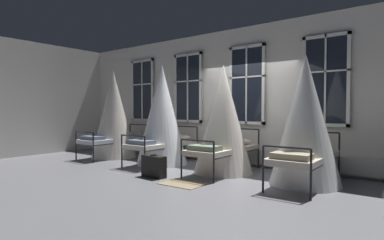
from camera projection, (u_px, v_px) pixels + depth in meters
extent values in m
plane|color=slate|center=(220.00, 173.00, 6.88)|extent=(22.04, 22.04, 0.00)
cube|color=silver|center=(249.00, 96.00, 7.86)|extent=(12.02, 0.10, 3.43)
cube|color=silver|center=(17.00, 98.00, 9.24)|extent=(0.10, 6.74, 3.43)
cube|color=black|center=(142.00, 90.00, 10.03)|extent=(0.96, 0.02, 1.93)
cube|color=silver|center=(143.00, 120.00, 10.06)|extent=(0.96, 0.06, 0.07)
cube|color=silver|center=(142.00, 61.00, 10.00)|extent=(0.96, 0.06, 0.07)
cube|color=silver|center=(133.00, 91.00, 10.30)|extent=(0.07, 0.06, 1.93)
cube|color=silver|center=(152.00, 90.00, 9.75)|extent=(0.07, 0.06, 1.93)
cube|color=silver|center=(142.00, 90.00, 10.03)|extent=(0.04, 0.06, 1.93)
cube|color=silver|center=(142.00, 84.00, 10.02)|extent=(0.96, 0.06, 0.04)
cube|color=black|center=(188.00, 88.00, 8.90)|extent=(0.96, 0.02, 1.93)
cube|color=silver|center=(188.00, 121.00, 8.93)|extent=(0.96, 0.06, 0.07)
cube|color=silver|center=(188.00, 55.00, 8.87)|extent=(0.96, 0.06, 0.07)
cube|color=silver|center=(176.00, 89.00, 9.17)|extent=(0.07, 0.06, 1.93)
cube|color=silver|center=(201.00, 87.00, 8.62)|extent=(0.07, 0.06, 1.93)
cube|color=silver|center=(188.00, 88.00, 8.90)|extent=(0.04, 0.06, 1.93)
cube|color=silver|center=(188.00, 81.00, 8.89)|extent=(0.96, 0.06, 0.04)
cube|color=black|center=(247.00, 85.00, 7.77)|extent=(0.96, 0.02, 1.93)
cube|color=silver|center=(246.00, 123.00, 7.80)|extent=(0.96, 0.06, 0.07)
cube|color=silver|center=(247.00, 47.00, 7.74)|extent=(0.96, 0.06, 0.07)
cube|color=silver|center=(231.00, 86.00, 8.04)|extent=(0.07, 0.06, 1.93)
cube|color=silver|center=(264.00, 84.00, 7.49)|extent=(0.07, 0.06, 1.93)
cube|color=silver|center=(247.00, 85.00, 7.77)|extent=(0.04, 0.06, 1.93)
cube|color=silver|center=(247.00, 77.00, 7.76)|extent=(0.96, 0.06, 0.04)
cube|color=black|center=(325.00, 81.00, 6.64)|extent=(0.96, 0.02, 1.93)
cube|color=silver|center=(325.00, 125.00, 6.67)|extent=(0.96, 0.06, 0.07)
cube|color=silver|center=(326.00, 36.00, 6.61)|extent=(0.96, 0.06, 0.07)
cube|color=silver|center=(304.00, 82.00, 6.91)|extent=(0.07, 0.06, 1.93)
cube|color=silver|center=(349.00, 79.00, 6.36)|extent=(0.07, 0.06, 1.93)
cube|color=silver|center=(325.00, 81.00, 6.64)|extent=(0.04, 0.06, 1.93)
cube|color=silver|center=(326.00, 71.00, 6.63)|extent=(0.96, 0.06, 0.04)
cube|color=silver|center=(246.00, 155.00, 7.81)|extent=(7.99, 0.10, 0.36)
cylinder|color=black|center=(130.00, 138.00, 10.21)|extent=(0.04, 0.04, 0.91)
cylinder|color=black|center=(147.00, 140.00, 9.75)|extent=(0.04, 0.04, 0.91)
cylinder|color=black|center=(76.00, 146.00, 8.64)|extent=(0.04, 0.04, 0.78)
cylinder|color=black|center=(93.00, 148.00, 8.18)|extent=(0.04, 0.04, 0.78)
cylinder|color=black|center=(105.00, 141.00, 9.43)|extent=(0.06, 1.97, 0.03)
cylinder|color=black|center=(123.00, 142.00, 8.97)|extent=(0.06, 1.97, 0.03)
cylinder|color=black|center=(138.00, 125.00, 9.97)|extent=(0.77, 0.04, 0.03)
cylinder|color=black|center=(84.00, 132.00, 8.40)|extent=(0.77, 0.04, 0.03)
cube|color=silver|center=(114.00, 140.00, 9.19)|extent=(0.83, 2.00, 0.11)
ellipsoid|color=#B7B2A3|center=(133.00, 134.00, 9.78)|extent=(0.60, 0.41, 0.14)
cube|color=slate|center=(93.00, 138.00, 8.61)|extent=(0.65, 0.37, 0.10)
cone|color=silver|center=(114.00, 114.00, 9.17)|extent=(1.29, 1.29, 2.52)
cylinder|color=black|center=(175.00, 142.00, 9.06)|extent=(0.04, 0.04, 0.91)
cylinder|color=black|center=(197.00, 144.00, 8.59)|extent=(0.04, 0.04, 0.91)
cylinder|color=black|center=(122.00, 151.00, 7.50)|extent=(0.04, 0.04, 0.78)
cylinder|color=black|center=(145.00, 154.00, 7.03)|extent=(0.04, 0.04, 0.78)
cylinder|color=black|center=(151.00, 145.00, 8.28)|extent=(0.05, 1.97, 0.03)
cylinder|color=black|center=(174.00, 147.00, 7.81)|extent=(0.05, 1.97, 0.03)
cylinder|color=black|center=(186.00, 126.00, 8.81)|extent=(0.77, 0.04, 0.03)
cylinder|color=black|center=(133.00, 136.00, 7.25)|extent=(0.77, 0.04, 0.03)
cube|color=silver|center=(162.00, 144.00, 8.04)|extent=(0.81, 1.99, 0.11)
ellipsoid|color=beige|center=(181.00, 137.00, 8.63)|extent=(0.60, 0.40, 0.14)
cube|color=slate|center=(141.00, 142.00, 7.46)|extent=(0.64, 0.37, 0.10)
cone|color=white|center=(162.00, 114.00, 8.02)|extent=(1.29, 1.29, 2.54)
cylinder|color=black|center=(230.00, 146.00, 7.94)|extent=(0.04, 0.04, 0.91)
cylinder|color=black|center=(259.00, 149.00, 7.48)|extent=(0.04, 0.04, 0.91)
cylinder|color=black|center=(181.00, 159.00, 6.37)|extent=(0.04, 0.04, 0.78)
cylinder|color=black|center=(214.00, 163.00, 5.91)|extent=(0.04, 0.04, 0.78)
cylinder|color=black|center=(208.00, 151.00, 7.16)|extent=(0.07, 1.97, 0.03)
cylinder|color=black|center=(239.00, 154.00, 6.70)|extent=(0.07, 1.97, 0.03)
cylinder|color=black|center=(244.00, 129.00, 7.70)|extent=(0.77, 0.05, 0.03)
cylinder|color=black|center=(197.00, 141.00, 6.13)|extent=(0.77, 0.05, 0.03)
cube|color=beige|center=(223.00, 150.00, 6.92)|extent=(0.83, 2.00, 0.11)
ellipsoid|color=beige|center=(239.00, 141.00, 7.52)|extent=(0.61, 0.41, 0.14)
cube|color=slate|center=(205.00, 148.00, 6.34)|extent=(0.65, 0.37, 0.10)
cone|color=silver|center=(223.00, 119.00, 6.90)|extent=(1.29, 1.29, 2.37)
cylinder|color=black|center=(300.00, 152.00, 6.83)|extent=(0.04, 0.04, 0.91)
cylinder|color=black|center=(339.00, 156.00, 6.37)|extent=(0.04, 0.04, 0.91)
cylinder|color=black|center=(263.00, 169.00, 5.25)|extent=(0.04, 0.04, 0.78)
cylinder|color=black|center=(311.00, 175.00, 4.79)|extent=(0.04, 0.04, 0.78)
cylinder|color=black|center=(284.00, 158.00, 6.04)|extent=(0.08, 1.97, 0.03)
cylinder|color=black|center=(327.00, 162.00, 5.58)|extent=(0.08, 1.97, 0.03)
cylinder|color=black|center=(319.00, 132.00, 6.58)|extent=(0.77, 0.05, 0.03)
cylinder|color=black|center=(286.00, 147.00, 5.01)|extent=(0.77, 0.05, 0.03)
cube|color=beige|center=(305.00, 157.00, 5.81)|extent=(0.84, 2.00, 0.11)
ellipsoid|color=#B7B2A3|center=(316.00, 147.00, 6.40)|extent=(0.61, 0.41, 0.14)
cube|color=tan|center=(292.00, 156.00, 5.22)|extent=(0.65, 0.38, 0.10)
cone|color=white|center=(305.00, 120.00, 5.78)|extent=(1.29, 1.29, 2.39)
cube|color=#8E7A5B|center=(183.00, 184.00, 5.87)|extent=(0.82, 0.59, 0.01)
cube|color=black|center=(154.00, 166.00, 6.46)|extent=(0.57, 0.24, 0.44)
cube|color=tan|center=(158.00, 166.00, 6.54)|extent=(0.50, 0.04, 0.03)
torus|color=black|center=(154.00, 155.00, 6.45)|extent=(0.15, 0.15, 0.02)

